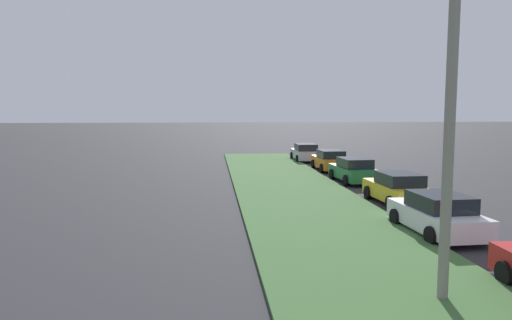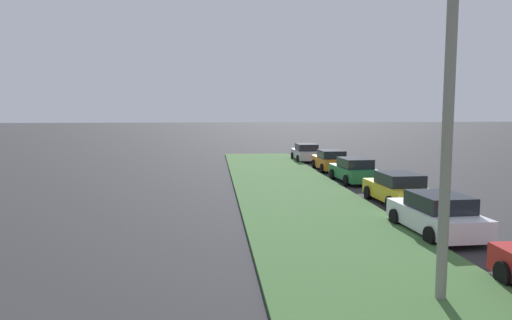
% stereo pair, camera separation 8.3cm
% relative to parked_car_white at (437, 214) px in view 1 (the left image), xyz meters
% --- Properties ---
extents(grass_median, '(60.00, 6.00, 0.12)m').
position_rel_parked_car_white_xyz_m(grass_median, '(-0.43, 3.61, -0.66)').
color(grass_median, '#3D6633').
rests_on(grass_median, ground).
extents(parked_car_white, '(4.38, 2.17, 1.47)m').
position_rel_parked_car_white_xyz_m(parked_car_white, '(0.00, 0.00, 0.00)').
color(parked_car_white, silver).
rests_on(parked_car_white, ground).
extents(parked_car_yellow, '(4.36, 2.14, 1.47)m').
position_rel_parked_car_white_xyz_m(parked_car_yellow, '(5.34, -0.71, 0.00)').
color(parked_car_yellow, gold).
rests_on(parked_car_yellow, ground).
extents(parked_car_green, '(4.38, 2.18, 1.47)m').
position_rel_parked_car_white_xyz_m(parked_car_green, '(11.95, -0.63, 0.00)').
color(parked_car_green, '#1E6B38').
rests_on(parked_car_green, ground).
extents(parked_car_orange, '(4.31, 2.04, 1.47)m').
position_rel_parked_car_white_xyz_m(parked_car_orange, '(17.54, -0.60, 0.00)').
color(parked_car_orange, orange).
rests_on(parked_car_orange, ground).
extents(parked_car_silver, '(4.31, 2.03, 1.47)m').
position_rel_parked_car_white_xyz_m(parked_car_silver, '(23.79, -0.04, 0.00)').
color(parked_car_silver, '#B2B5BA').
rests_on(parked_car_silver, ground).
extents(streetlight, '(0.73, 2.86, 7.50)m').
position_rel_parked_car_white_xyz_m(streetlight, '(-5.76, 2.29, 3.67)').
color(streetlight, gray).
rests_on(streetlight, ground).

